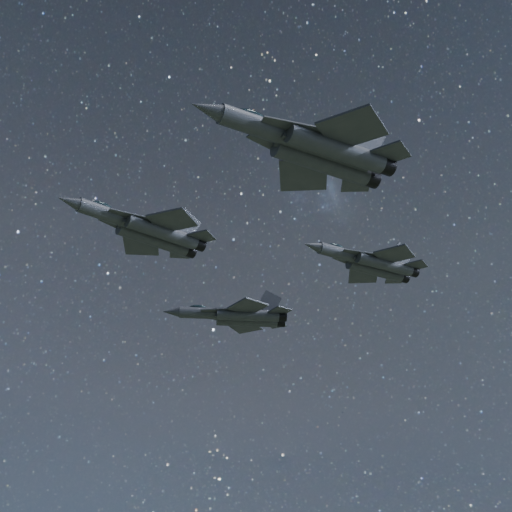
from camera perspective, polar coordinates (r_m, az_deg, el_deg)
name	(u,v)px	position (r m, az deg, el deg)	size (l,w,h in m)	color
jet_lead	(147,229)	(81.68, -8.75, 2.12)	(18.62, 12.69, 4.68)	#30333C
jet_left	(237,316)	(106.20, -1.51, -4.80)	(19.16, 12.86, 4.84)	#30333C
jet_right	(313,148)	(60.95, 4.61, 8.64)	(19.54, 13.72, 4.93)	#30333C
jet_slot	(371,263)	(88.44, 9.17, -0.54)	(16.60, 11.68, 4.19)	#30333C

